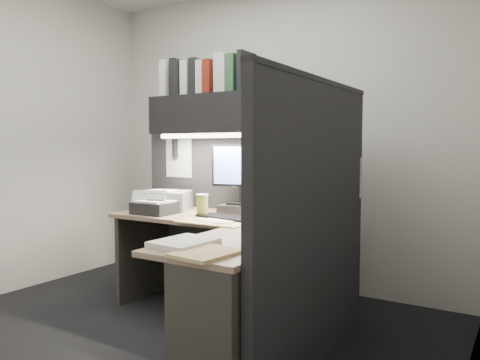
{
  "coord_description": "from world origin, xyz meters",
  "views": [
    {
      "loc": [
        2.01,
        -2.28,
        1.24
      ],
      "look_at": [
        0.27,
        0.51,
        1.01
      ],
      "focal_mm": 35.0,
      "sensor_mm": 36.0,
      "label": 1
    }
  ],
  "objects_px": {
    "monitor": "(243,186)",
    "notebook_stack": "(155,208)",
    "keyboard": "(229,218)",
    "printer": "(165,201)",
    "overhead_shelf": "(240,113)",
    "desk": "(217,280)",
    "coffee_cup": "(202,206)",
    "telephone": "(305,215)"
  },
  "relations": [
    {
      "from": "desk",
      "to": "overhead_shelf",
      "type": "height_order",
      "value": "overhead_shelf"
    },
    {
      "from": "desk",
      "to": "telephone",
      "type": "bearing_deg",
      "value": 70.16
    },
    {
      "from": "overhead_shelf",
      "to": "notebook_stack",
      "type": "xyz_separation_m",
      "value": [
        -0.56,
        -0.35,
        -0.72
      ]
    },
    {
      "from": "desk",
      "to": "printer",
      "type": "bearing_deg",
      "value": 146.95
    },
    {
      "from": "printer",
      "to": "notebook_stack",
      "type": "relative_size",
      "value": 1.27
    },
    {
      "from": "keyboard",
      "to": "coffee_cup",
      "type": "relative_size",
      "value": 3.16
    },
    {
      "from": "monitor",
      "to": "desk",
      "type": "bearing_deg",
      "value": -81.73
    },
    {
      "from": "desk",
      "to": "coffee_cup",
      "type": "bearing_deg",
      "value": 134.08
    },
    {
      "from": "notebook_stack",
      "to": "overhead_shelf",
      "type": "bearing_deg",
      "value": 31.76
    },
    {
      "from": "desk",
      "to": "printer",
      "type": "height_order",
      "value": "printer"
    },
    {
      "from": "overhead_shelf",
      "to": "keyboard",
      "type": "height_order",
      "value": "overhead_shelf"
    },
    {
      "from": "keyboard",
      "to": "notebook_stack",
      "type": "xyz_separation_m",
      "value": [
        -0.64,
        -0.05,
        0.03
      ]
    },
    {
      "from": "printer",
      "to": "coffee_cup",
      "type": "bearing_deg",
      "value": -39.98
    },
    {
      "from": "coffee_cup",
      "to": "notebook_stack",
      "type": "xyz_separation_m",
      "value": [
        -0.4,
        -0.06,
        -0.03
      ]
    },
    {
      "from": "overhead_shelf",
      "to": "notebook_stack",
      "type": "height_order",
      "value": "overhead_shelf"
    },
    {
      "from": "overhead_shelf",
      "to": "coffee_cup",
      "type": "xyz_separation_m",
      "value": [
        -0.15,
        -0.28,
        -0.69
      ]
    },
    {
      "from": "overhead_shelf",
      "to": "keyboard",
      "type": "relative_size",
      "value": 3.1
    },
    {
      "from": "coffee_cup",
      "to": "printer",
      "type": "height_order",
      "value": "coffee_cup"
    },
    {
      "from": "desk",
      "to": "telephone",
      "type": "relative_size",
      "value": 8.0
    },
    {
      "from": "printer",
      "to": "notebook_stack",
      "type": "bearing_deg",
      "value": -93.51
    },
    {
      "from": "overhead_shelf",
      "to": "notebook_stack",
      "type": "distance_m",
      "value": 0.98
    },
    {
      "from": "monitor",
      "to": "notebook_stack",
      "type": "height_order",
      "value": "monitor"
    },
    {
      "from": "overhead_shelf",
      "to": "printer",
      "type": "height_order",
      "value": "overhead_shelf"
    },
    {
      "from": "overhead_shelf",
      "to": "telephone",
      "type": "height_order",
      "value": "overhead_shelf"
    },
    {
      "from": "coffee_cup",
      "to": "notebook_stack",
      "type": "relative_size",
      "value": 0.52
    },
    {
      "from": "desk",
      "to": "monitor",
      "type": "height_order",
      "value": "monitor"
    },
    {
      "from": "keyboard",
      "to": "notebook_stack",
      "type": "distance_m",
      "value": 0.65
    },
    {
      "from": "telephone",
      "to": "printer",
      "type": "distance_m",
      "value": 1.19
    },
    {
      "from": "keyboard",
      "to": "telephone",
      "type": "relative_size",
      "value": 2.35
    },
    {
      "from": "overhead_shelf",
      "to": "printer",
      "type": "distance_m",
      "value": 0.95
    },
    {
      "from": "overhead_shelf",
      "to": "coffee_cup",
      "type": "distance_m",
      "value": 0.76
    },
    {
      "from": "monitor",
      "to": "notebook_stack",
      "type": "bearing_deg",
      "value": -159.74
    },
    {
      "from": "printer",
      "to": "notebook_stack",
      "type": "xyz_separation_m",
      "value": [
        0.07,
        -0.2,
        -0.03
      ]
    },
    {
      "from": "keyboard",
      "to": "notebook_stack",
      "type": "relative_size",
      "value": 1.65
    },
    {
      "from": "desk",
      "to": "overhead_shelf",
      "type": "distance_m",
      "value": 1.33
    },
    {
      "from": "desk",
      "to": "coffee_cup",
      "type": "relative_size",
      "value": 10.72
    },
    {
      "from": "desk",
      "to": "keyboard",
      "type": "bearing_deg",
      "value": 115.03
    },
    {
      "from": "notebook_stack",
      "to": "keyboard",
      "type": "bearing_deg",
      "value": 4.65
    },
    {
      "from": "monitor",
      "to": "printer",
      "type": "bearing_deg",
      "value": -178.1
    },
    {
      "from": "coffee_cup",
      "to": "printer",
      "type": "bearing_deg",
      "value": 163.88
    },
    {
      "from": "printer",
      "to": "notebook_stack",
      "type": "height_order",
      "value": "printer"
    },
    {
      "from": "keyboard",
      "to": "printer",
      "type": "distance_m",
      "value": 0.74
    }
  ]
}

